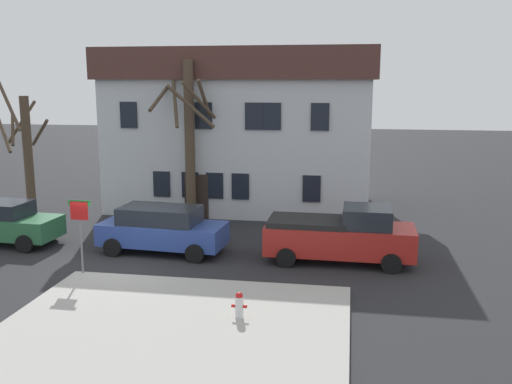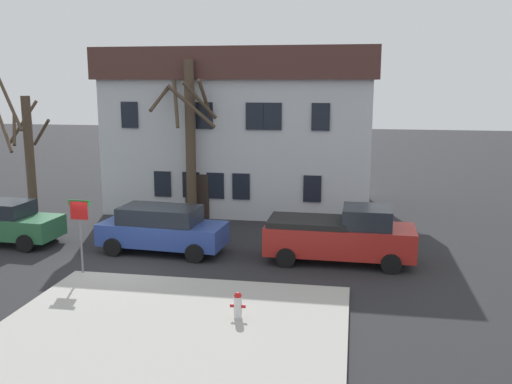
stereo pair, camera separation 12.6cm
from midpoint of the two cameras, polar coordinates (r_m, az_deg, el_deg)
ground_plane at (r=20.36m, az=-13.27°, el=-7.38°), size 120.00×120.00×0.00m
sidewalk_slab at (r=14.77m, az=-9.32°, el=-14.27°), size 9.04×8.41×0.12m
building_main at (r=28.98m, az=-1.48°, el=6.43°), size 13.10×7.05×7.85m
tree_bare_near at (r=29.97m, az=-22.22°, el=4.13°), size 2.64×2.73×6.66m
tree_bare_mid at (r=25.69m, az=-6.87°, el=5.70°), size 2.96×2.95×7.27m
car_green_sedan at (r=24.54m, az=-24.14°, el=-2.84°), size 4.52×2.17×1.70m
car_blue_wagon at (r=21.61m, az=-9.57°, el=-3.64°), size 4.81×2.35×1.75m
pickup_truck_red at (r=20.38m, az=8.34°, el=-4.30°), size 5.25×2.21×2.03m
fire_hydrant at (r=15.45m, az=-1.93°, el=-11.21°), size 0.42×0.22×0.71m
street_sign_pole at (r=19.34m, az=-17.41°, el=-3.01°), size 0.76×0.07×2.56m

